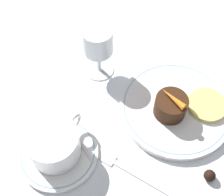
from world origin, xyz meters
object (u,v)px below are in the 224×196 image
(coffee_cup, at_px, (54,144))
(fork, at_px, (122,166))
(dessert_cake, at_px, (171,106))
(dinner_plate, at_px, (175,108))
(wine_glass, at_px, (98,44))

(coffee_cup, distance_m, fork, 0.13)
(fork, height_order, dessert_cake, dessert_cake)
(dinner_plate, height_order, fork, dinner_plate)
(wine_glass, distance_m, fork, 0.24)
(coffee_cup, relative_size, dessert_cake, 1.91)
(dessert_cake, bearing_deg, fork, 176.02)
(wine_glass, relative_size, dessert_cake, 1.90)
(coffee_cup, bearing_deg, dinner_plate, -30.46)
(dinner_plate, distance_m, coffee_cup, 0.25)
(wine_glass, xyz_separation_m, dessert_cake, (-0.01, -0.18, -0.05))
(fork, bearing_deg, dessert_cake, -3.98)
(dinner_plate, bearing_deg, wine_glass, 93.49)
(coffee_cup, bearing_deg, fork, -65.25)
(wine_glass, bearing_deg, dessert_cake, -92.57)
(coffee_cup, distance_m, dessert_cake, 0.23)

